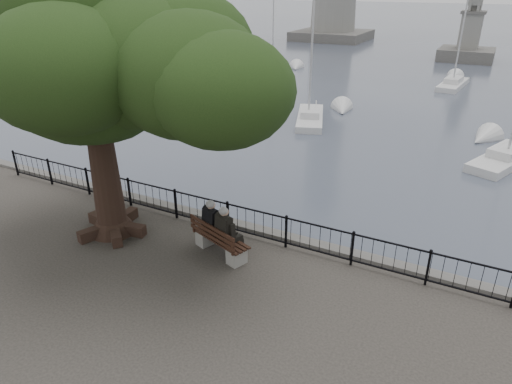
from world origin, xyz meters
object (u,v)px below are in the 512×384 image
Objects in this scene: person_left at (216,226)px; person_right at (229,234)px; lion_monument at (469,41)px; bench at (219,243)px; tree at (112,60)px.

person_right is (0.55, -0.19, 0.00)m from person_left.
person_left is 48.55m from lion_monument.
lion_monument reaches higher than bench.
person_right is 0.19× the size of lion_monument.
person_right is 5.62m from tree.
person_left is (-0.22, 0.20, 0.39)m from bench.
person_right is 48.71m from lion_monument.
tree is 49.47m from lion_monument.
person_left is 0.19× the size of lion_monument.
bench is at bearing -93.01° from lion_monument.
tree reaches higher than bench.
bench is at bearing 6.24° from tree.
bench is 1.25× the size of person_right.
tree reaches higher than lion_monument.
person_left is at bearing 138.80° from bench.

